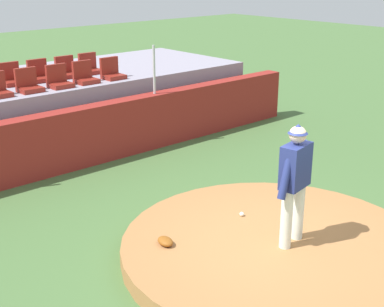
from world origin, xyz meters
The scene contains 16 objects.
ground_plane centered at (0.00, 0.00, 0.00)m, with size 60.00×60.00×0.00m, color #476B38.
pitchers_mound centered at (0.00, 0.00, 0.13)m, with size 4.61×4.61×0.25m, color #A46E3F.
pitcher centered at (0.15, -0.17, 1.31)m, with size 0.82×0.35×1.83m.
baseball centered at (0.25, 0.92, 0.29)m, with size 0.07×0.07×0.07m, color white.
fielding_glove centered at (-1.29, 1.01, 0.31)m, with size 0.30×0.20×0.11m, color #904E18.
brick_barrier centered at (0.00, 5.34, 0.64)m, with size 12.43×0.40×1.29m, color maroon.
fence_post_right centered at (1.92, 5.34, 1.86)m, with size 0.06×0.06×1.13m, color silver.
bleacher_platform centered at (0.00, 7.69, 0.78)m, with size 10.92×3.71×1.57m, color #958FA0.
stadium_chair_1 centered at (-0.70, 6.38, 1.72)m, with size 0.48×0.44×0.50m.
stadium_chair_2 centered at (0.00, 6.34, 1.72)m, with size 0.48×0.44×0.50m.
stadium_chair_3 centered at (0.67, 6.36, 1.72)m, with size 0.48×0.44×0.50m.
stadium_chair_4 centered at (1.42, 6.35, 1.72)m, with size 0.48×0.44×0.50m.
stadium_chair_6 centered at (-0.68, 7.29, 1.72)m, with size 0.48×0.44×0.50m.
stadium_chair_7 centered at (-0.01, 7.24, 1.72)m, with size 0.48×0.44×0.50m.
stadium_chair_8 centered at (0.71, 7.24, 1.72)m, with size 0.48×0.44×0.50m.
stadium_chair_9 centered at (1.38, 7.29, 1.72)m, with size 0.48×0.44×0.50m.
Camera 1 is at (-5.73, -4.56, 4.17)m, focal length 50.81 mm.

